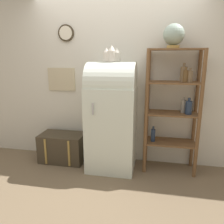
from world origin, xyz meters
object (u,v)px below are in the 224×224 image
vase_center (112,54)px  vase_right (117,55)px  refrigerator (112,115)px  globe (174,35)px  vase_left (107,55)px  suitcase_trunk (63,147)px

vase_center → vase_right: 0.07m
refrigerator → vase_right: 0.85m
globe → vase_left: size_ratio=1.65×
refrigerator → suitcase_trunk: (-0.82, 0.06, -0.60)m
suitcase_trunk → vase_center: (0.82, -0.06, 1.46)m
suitcase_trunk → globe: globe is taller
vase_center → globe: bearing=6.9°
suitcase_trunk → vase_left: size_ratio=3.66×
suitcase_trunk → vase_center: size_ratio=3.18×
suitcase_trunk → vase_right: 1.69m
refrigerator → vase_left: bearing=173.7°
vase_left → vase_center: size_ratio=0.87×
vase_left → vase_center: (0.08, -0.01, 0.01)m
vase_center → vase_right: bearing=8.4°
globe → vase_right: size_ratio=1.70×
suitcase_trunk → vase_right: size_ratio=3.77×
vase_left → refrigerator: bearing=-6.3°
suitcase_trunk → vase_left: bearing=-3.9°
suitcase_trunk → refrigerator: bearing=-4.1°
vase_center → suitcase_trunk: bearing=175.8°
refrigerator → globe: (0.81, 0.10, 1.10)m
refrigerator → globe: bearing=6.9°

